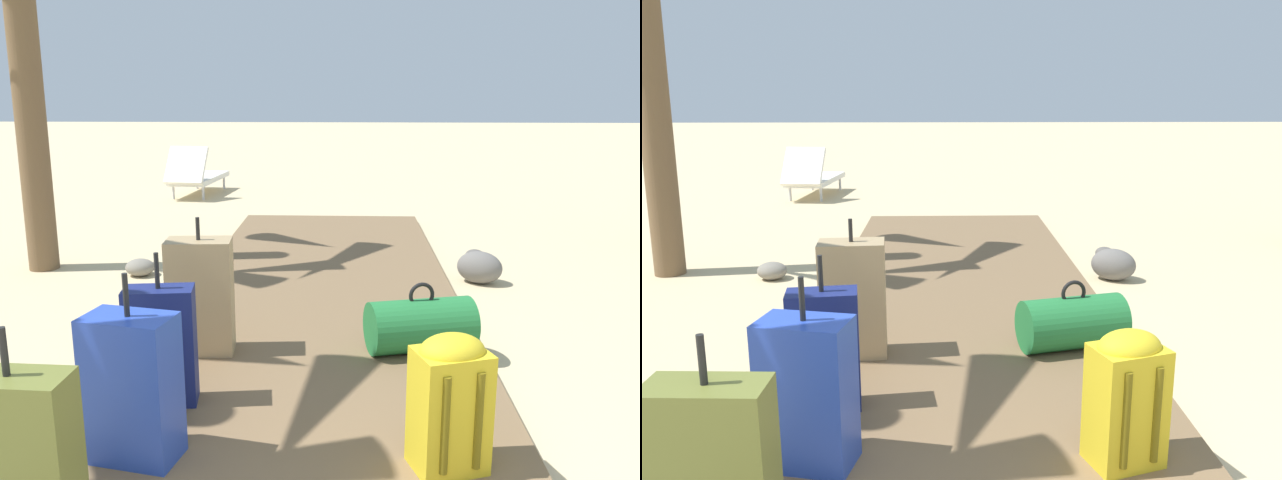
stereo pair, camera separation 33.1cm
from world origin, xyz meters
The scene contains 12 objects.
ground_plane centered at (0.00, 3.02, 0.00)m, with size 60.00×60.00×0.00m, color #D1BA8C.
boardwalk centered at (0.00, 3.77, 0.04)m, with size 2.15×7.54×0.08m, color brown.
suitcase_navy centered at (-0.74, 2.41, 0.39)m, with size 0.37×0.23×0.80m.
backpack_yellow centered at (0.65, 1.86, 0.40)m, with size 0.35×0.31×0.61m.
duffel_bag_green centered at (0.67, 3.15, 0.25)m, with size 0.71×0.48×0.44m.
suitcase_blue centered at (-0.72, 1.89, 0.41)m, with size 0.42×0.31×0.85m.
suitcase_olive centered at (-0.88, 1.21, 0.43)m, with size 0.40×0.20×0.87m.
suitcase_tan centered at (-0.69, 3.08, 0.44)m, with size 0.41×0.26×0.85m.
lounge_chair centered at (-2.21, 9.57, 0.33)m, with size 0.75×1.56×0.81m.
rock_right_far centered at (1.48, 5.59, 0.06)m, with size 0.18×0.21×0.13m, color #5B5651.
rock_right_mid centered at (1.38, 4.89, 0.14)m, with size 0.40×0.28×0.28m, color slate.
rock_left_mid centered at (-1.69, 4.99, 0.08)m, with size 0.27×0.24×0.16m, color gray.
Camera 1 is at (0.20, -0.66, 1.67)m, focal length 36.38 mm.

